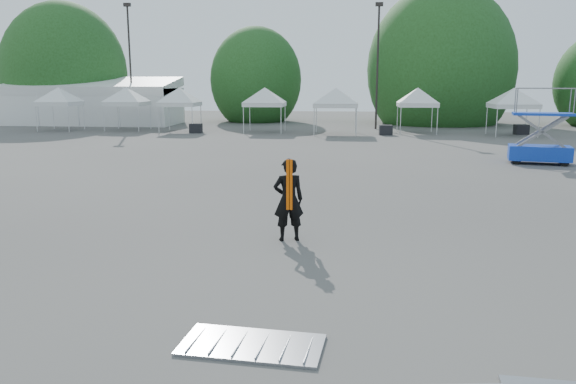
# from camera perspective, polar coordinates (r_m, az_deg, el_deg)

# --- Properties ---
(ground) EXTENTS (120.00, 120.00, 0.00)m
(ground) POSITION_cam_1_polar(r_m,az_deg,el_deg) (14.39, 3.43, -3.84)
(ground) COLOR #474442
(ground) RESTS_ON ground
(marquee) EXTENTS (15.00, 6.25, 4.23)m
(marquee) POSITION_cam_1_polar(r_m,az_deg,el_deg) (53.87, -19.17, 8.63)
(marquee) COLOR silver
(marquee) RESTS_ON ground
(light_pole_west) EXTENTS (0.60, 0.25, 10.30)m
(light_pole_west) POSITION_cam_1_polar(r_m,az_deg,el_deg) (51.40, -15.77, 12.98)
(light_pole_west) COLOR black
(light_pole_west) RESTS_ON ground
(light_pole_east) EXTENTS (0.60, 0.25, 9.80)m
(light_pole_east) POSITION_cam_1_polar(r_m,az_deg,el_deg) (46.00, 9.10, 13.20)
(light_pole_east) COLOR black
(light_pole_east) RESTS_ON ground
(tree_far_w) EXTENTS (4.80, 4.80, 7.30)m
(tree_far_w) POSITION_cam_1_polar(r_m,az_deg,el_deg) (58.30, -21.72, 11.13)
(tree_far_w) COLOR #382314
(tree_far_w) RESTS_ON ground
(tree_mid_w) EXTENTS (4.16, 4.16, 6.33)m
(tree_mid_w) POSITION_cam_1_polar(r_m,az_deg,el_deg) (54.57, -3.27, 11.30)
(tree_mid_w) COLOR #382314
(tree_mid_w) RESTS_ON ground
(tree_mid_e) EXTENTS (5.12, 5.12, 7.79)m
(tree_mid_e) POSITION_cam_1_polar(r_m,az_deg,el_deg) (53.58, 15.21, 11.91)
(tree_mid_e) COLOR #382314
(tree_mid_e) RESTS_ON ground
(tent_a) EXTENTS (3.88, 3.88, 3.88)m
(tent_a) POSITION_cam_1_polar(r_m,az_deg,el_deg) (47.43, -22.28, 9.49)
(tent_a) COLOR silver
(tent_a) RESTS_ON ground
(tent_b) EXTENTS (4.12, 4.12, 3.88)m
(tent_b) POSITION_cam_1_polar(r_m,az_deg,el_deg) (46.04, -16.11, 9.85)
(tent_b) COLOR silver
(tent_b) RESTS_ON ground
(tent_c) EXTENTS (3.90, 3.90, 3.88)m
(tent_c) POSITION_cam_1_polar(r_m,az_deg,el_deg) (43.73, -10.98, 10.03)
(tent_c) COLOR silver
(tent_c) RESTS_ON ground
(tent_d) EXTENTS (4.20, 4.20, 3.88)m
(tent_d) POSITION_cam_1_polar(r_m,az_deg,el_deg) (42.61, -2.39, 10.20)
(tent_d) COLOR silver
(tent_d) RESTS_ON ground
(tent_e) EXTENTS (4.45, 4.45, 3.88)m
(tent_e) POSITION_cam_1_polar(r_m,az_deg,el_deg) (41.06, 4.90, 10.14)
(tent_e) COLOR silver
(tent_e) RESTS_ON ground
(tent_f) EXTENTS (3.95, 3.95, 3.88)m
(tent_f) POSITION_cam_1_polar(r_m,az_deg,el_deg) (42.86, 13.06, 9.93)
(tent_f) COLOR silver
(tent_f) RESTS_ON ground
(tent_g) EXTENTS (4.22, 4.22, 3.88)m
(tent_g) POSITION_cam_1_polar(r_m,az_deg,el_deg) (42.65, 21.99, 9.42)
(tent_g) COLOR silver
(tent_g) RESTS_ON ground
(man) EXTENTS (0.82, 0.65, 1.97)m
(man) POSITION_cam_1_polar(r_m,az_deg,el_deg) (13.19, 0.05, -0.78)
(man) COLOR black
(man) RESTS_ON ground
(scissor_lift) EXTENTS (2.90, 1.87, 3.46)m
(scissor_lift) POSITION_cam_1_polar(r_m,az_deg,el_deg) (28.30, 24.37, 6.13)
(scissor_lift) COLOR #0D16AB
(scissor_lift) RESTS_ON ground
(barrier_left) EXTENTS (2.10, 1.19, 0.06)m
(barrier_left) POSITION_cam_1_polar(r_m,az_deg,el_deg) (8.29, -3.69, -15.19)
(barrier_left) COLOR #919398
(barrier_left) RESTS_ON ground
(crate_west) EXTENTS (0.90, 0.71, 0.68)m
(crate_west) POSITION_cam_1_polar(r_m,az_deg,el_deg) (42.47, -9.34, 6.39)
(crate_west) COLOR black
(crate_west) RESTS_ON ground
(crate_mid) EXTENTS (0.94, 0.74, 0.71)m
(crate_mid) POSITION_cam_1_polar(r_m,az_deg,el_deg) (40.89, 9.90, 6.22)
(crate_mid) COLOR black
(crate_mid) RESTS_ON ground
(crate_east) EXTENTS (0.99, 0.81, 0.72)m
(crate_east) POSITION_cam_1_polar(r_m,az_deg,el_deg) (44.07, 22.61, 5.88)
(crate_east) COLOR black
(crate_east) RESTS_ON ground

